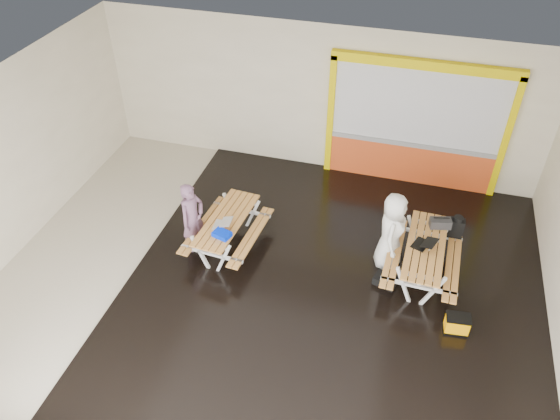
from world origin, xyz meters
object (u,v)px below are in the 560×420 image
(picnic_table_right, at_px, (424,253))
(toolbox, at_px, (440,223))
(backpack, at_px, (456,227))
(person_left, at_px, (193,219))
(dark_case, at_px, (385,280))
(person_right, at_px, (391,231))
(laptop_left, at_px, (222,224))
(blue_pouch, at_px, (222,234))
(fluke_bag, at_px, (457,324))
(laptop_right, at_px, (424,244))
(picnic_table_left, at_px, (227,226))

(picnic_table_right, xyz_separation_m, toolbox, (0.21, 0.61, 0.27))
(backpack, bearing_deg, person_left, -165.89)
(backpack, bearing_deg, dark_case, -133.22)
(person_left, xyz_separation_m, toolbox, (4.58, 1.06, 0.09))
(person_right, distance_m, backpack, 1.33)
(person_right, height_order, toolbox, person_right)
(laptop_left, bearing_deg, toolbox, 15.00)
(toolbox, relative_size, dark_case, 1.04)
(blue_pouch, distance_m, dark_case, 3.15)
(fluke_bag, bearing_deg, toolbox, 104.87)
(person_left, xyz_separation_m, dark_case, (3.78, 0.03, -0.66))
(person_left, bearing_deg, dark_case, -69.44)
(blue_pouch, bearing_deg, laptop_right, 11.14)
(laptop_right, bearing_deg, person_right, 161.96)
(blue_pouch, distance_m, toolbox, 4.10)
(toolbox, bearing_deg, dark_case, -128.20)
(picnic_table_right, bearing_deg, laptop_left, -173.11)
(picnic_table_left, distance_m, backpack, 4.41)
(picnic_table_left, distance_m, laptop_left, 0.31)
(backpack, bearing_deg, laptop_left, -163.91)
(laptop_left, height_order, fluke_bag, laptop_left)
(picnic_table_left, distance_m, blue_pouch, 0.55)
(picnic_table_left, bearing_deg, laptop_right, 3.36)
(person_right, relative_size, laptop_right, 3.32)
(picnic_table_right, distance_m, laptop_left, 3.80)
(picnic_table_right, xyz_separation_m, person_right, (-0.65, 0.18, 0.22))
(backpack, xyz_separation_m, dark_case, (-1.13, -1.20, -0.58))
(laptop_right, relative_size, dark_case, 1.21)
(person_left, height_order, laptop_right, person_left)
(dark_case, bearing_deg, fluke_bag, -31.34)
(person_left, xyz_separation_m, laptop_left, (0.61, -0.01, 0.01))
(person_right, bearing_deg, laptop_right, -108.49)
(person_right, height_order, laptop_left, person_right)
(laptop_left, distance_m, dark_case, 3.24)
(person_left, height_order, toolbox, person_left)
(picnic_table_right, height_order, dark_case, picnic_table_right)
(person_right, xyz_separation_m, fluke_bag, (1.34, -1.38, -0.60))
(laptop_left, height_order, toolbox, toolbox)
(laptop_right, distance_m, dark_case, 0.98)
(blue_pouch, bearing_deg, toolbox, 19.11)
(laptop_left, relative_size, toolbox, 0.87)
(picnic_table_right, distance_m, toolbox, 0.70)
(person_left, relative_size, person_right, 0.95)
(blue_pouch, xyz_separation_m, fluke_bag, (4.35, -0.47, -0.57))
(blue_pouch, relative_size, dark_case, 0.79)
(person_left, distance_m, toolbox, 4.70)
(person_right, height_order, blue_pouch, person_right)
(picnic_table_left, bearing_deg, toolbox, 12.05)
(toolbox, distance_m, backpack, 0.40)
(fluke_bag, bearing_deg, person_right, 134.13)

